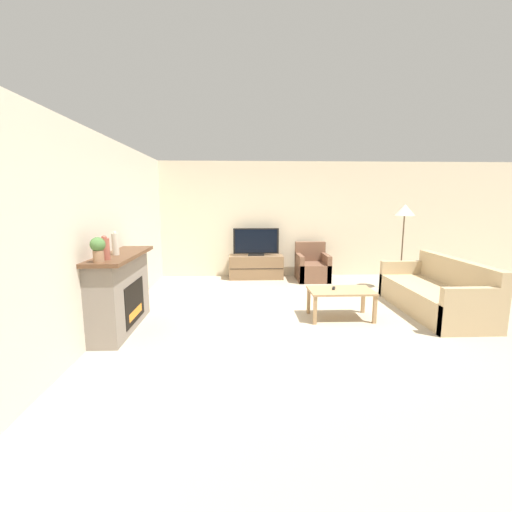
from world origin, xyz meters
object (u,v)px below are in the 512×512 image
(couch, at_px, (436,295))
(floor_lamp, at_px, (404,215))
(remote, at_px, (334,288))
(fireplace, at_px, (120,291))
(mantel_vase_left, at_px, (105,248))
(tv_stand, at_px, (256,267))
(potted_plant, at_px, (98,248))
(tv, at_px, (256,243))
(coffee_table, at_px, (341,294))
(mantel_vase_centre_left, at_px, (115,244))
(armchair, at_px, (312,268))

(couch, height_order, floor_lamp, floor_lamp)
(remote, xyz_separation_m, floor_lamp, (1.80, 1.57, 1.06))
(remote, distance_m, couch, 1.75)
(fireplace, height_order, mantel_vase_left, mantel_vase_left)
(fireplace, relative_size, tv_stand, 1.28)
(potted_plant, height_order, couch, potted_plant)
(tv, relative_size, couch, 0.50)
(tv, distance_m, remote, 2.97)
(remote, bearing_deg, coffee_table, -11.63)
(potted_plant, xyz_separation_m, tv, (2.02, 3.78, -0.42))
(remote, bearing_deg, potted_plant, -143.59)
(mantel_vase_centre_left, distance_m, couch, 4.97)
(mantel_vase_left, height_order, floor_lamp, floor_lamp)
(couch, bearing_deg, tv, 137.65)
(tv, bearing_deg, tv_stand, 90.00)
(tv_stand, distance_m, remote, 2.96)
(armchair, height_order, couch, couch)
(potted_plant, relative_size, tv, 0.29)
(mantel_vase_centre_left, xyz_separation_m, couch, (4.84, 0.65, -0.95))
(mantel_vase_centre_left, height_order, couch, mantel_vase_centre_left)
(mantel_vase_left, height_order, mantel_vase_centre_left, mantel_vase_centre_left)
(potted_plant, height_order, remote, potted_plant)
(potted_plant, distance_m, floor_lamp, 5.56)
(couch, bearing_deg, armchair, 123.34)
(fireplace, distance_m, potted_plant, 0.98)
(mantel_vase_centre_left, relative_size, couch, 0.15)
(potted_plant, relative_size, couch, 0.14)
(tv_stand, xyz_separation_m, coffee_table, (1.18, -2.80, 0.12))
(tv_stand, bearing_deg, mantel_vase_left, -119.43)
(coffee_table, distance_m, remote, 0.13)
(coffee_table, height_order, couch, couch)
(potted_plant, xyz_separation_m, floor_lamp, (4.90, 2.60, 0.27))
(floor_lamp, bearing_deg, couch, -92.60)
(fireplace, xyz_separation_m, tv, (2.04, 3.10, 0.29))
(fireplace, xyz_separation_m, remote, (3.12, 0.36, -0.09))
(armchair, bearing_deg, tv, 170.24)
(mantel_vase_centre_left, distance_m, coffee_table, 3.34)
(coffee_table, bearing_deg, fireplace, -174.61)
(fireplace, relative_size, potted_plant, 5.30)
(potted_plant, bearing_deg, coffee_table, 17.03)
(mantel_vase_left, bearing_deg, armchair, 45.59)
(tv, distance_m, coffee_table, 3.07)
(fireplace, distance_m, coffee_table, 3.24)
(remote, bearing_deg, tv_stand, 129.52)
(tv_stand, distance_m, coffee_table, 3.04)
(coffee_table, bearing_deg, potted_plant, -162.97)
(tv_stand, xyz_separation_m, armchair, (1.27, -0.22, 0.01))
(potted_plant, bearing_deg, mantel_vase_centre_left, 90.00)
(mantel_vase_left, xyz_separation_m, floor_lamp, (4.90, 2.40, 0.30))
(mantel_vase_centre_left, relative_size, remote, 2.07)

